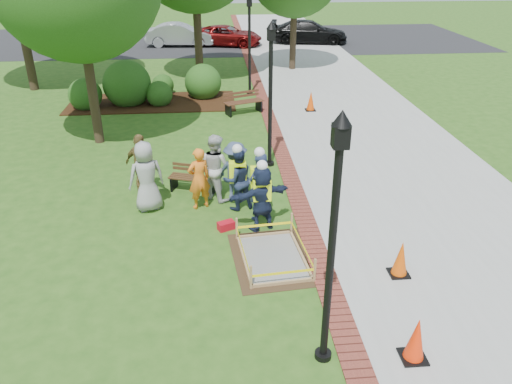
{
  "coord_description": "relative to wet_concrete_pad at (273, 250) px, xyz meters",
  "views": [
    {
      "loc": [
        -0.4,
        -9.05,
        6.19
      ],
      "look_at": [
        0.5,
        1.2,
        1.0
      ],
      "focal_mm": 35.0,
      "sensor_mm": 36.0,
      "label": 1
    }
  ],
  "objects": [
    {
      "name": "ground",
      "position": [
        -0.76,
        0.07,
        -0.23
      ],
      "size": [
        100.0,
        100.0,
        0.0
      ],
      "primitive_type": "plane",
      "color": "#285116",
      "rests_on": "ground"
    },
    {
      "name": "sidewalk",
      "position": [
        4.24,
        10.07,
        -0.22
      ],
      "size": [
        6.0,
        60.0,
        0.02
      ],
      "primitive_type": "cube",
      "color": "#9E9E99",
      "rests_on": "ground"
    },
    {
      "name": "brick_edging",
      "position": [
        0.99,
        10.07,
        -0.22
      ],
      "size": [
        0.5,
        60.0,
        0.03
      ],
      "primitive_type": "cube",
      "color": "maroon",
      "rests_on": "ground"
    },
    {
      "name": "mulch_bed",
      "position": [
        -3.76,
        12.07,
        -0.21
      ],
      "size": [
        7.0,
        3.0,
        0.05
      ],
      "primitive_type": "cube",
      "color": "#381E0F",
      "rests_on": "ground"
    },
    {
      "name": "parking_lot",
      "position": [
        -0.76,
        27.07,
        -0.23
      ],
      "size": [
        36.0,
        12.0,
        0.01
      ],
      "primitive_type": "cube",
      "color": "black",
      "rests_on": "ground"
    },
    {
      "name": "wet_concrete_pad",
      "position": [
        0.0,
        0.0,
        0.0
      ],
      "size": [
        1.91,
        2.45,
        0.55
      ],
      "color": "#47331E",
      "rests_on": "ground"
    },
    {
      "name": "bench_near",
      "position": [
        -1.79,
        3.47,
        -0.01
      ],
      "size": [
        1.39,
        0.84,
        0.72
      ],
      "color": "#4D361A",
      "rests_on": "ground"
    },
    {
      "name": "bench_far",
      "position": [
        0.04,
        10.29,
        0.04
      ],
      "size": [
        1.64,
        1.04,
        0.85
      ],
      "color": "brown",
      "rests_on": "ground"
    },
    {
      "name": "cone_front",
      "position": [
        1.97,
        -3.09,
        0.17
      ],
      "size": [
        0.43,
        0.43,
        0.84
      ],
      "color": "black",
      "rests_on": "ground"
    },
    {
      "name": "cone_back",
      "position": [
        2.53,
        -0.81,
        0.15
      ],
      "size": [
        0.41,
        0.41,
        0.8
      ],
      "color": "black",
      "rests_on": "ground"
    },
    {
      "name": "cone_far",
      "position": [
        2.77,
        10.4,
        0.15
      ],
      "size": [
        0.41,
        0.41,
        0.8
      ],
      "color": "black",
      "rests_on": "ground"
    },
    {
      "name": "toolbox",
      "position": [
        -0.97,
        1.33,
        -0.13
      ],
      "size": [
        0.45,
        0.36,
        0.2
      ],
      "primitive_type": "cube",
      "rotation": [
        0.0,
        0.0,
        0.41
      ],
      "color": "#B00D1B",
      "rests_on": "ground"
    },
    {
      "name": "lamp_near",
      "position": [
        0.49,
        -2.93,
        2.25
      ],
      "size": [
        0.28,
        0.28,
        4.26
      ],
      "color": "black",
      "rests_on": "ground"
    },
    {
      "name": "lamp_mid",
      "position": [
        0.49,
        5.07,
        2.25
      ],
      "size": [
        0.28,
        0.28,
        4.26
      ],
      "color": "black",
      "rests_on": "ground"
    },
    {
      "name": "lamp_far",
      "position": [
        0.49,
        13.07,
        2.25
      ],
      "size": [
        0.28,
        0.28,
        4.26
      ],
      "color": "black",
      "rests_on": "ground"
    },
    {
      "name": "shrub_a",
      "position": [
        -6.36,
        11.49,
        -0.23
      ],
      "size": [
        1.35,
        1.35,
        1.35
      ],
      "primitive_type": "sphere",
      "color": "#224B15",
      "rests_on": "ground"
    },
    {
      "name": "shrub_b",
      "position": [
        -4.72,
        12.0,
        -0.23
      ],
      "size": [
        2.0,
        2.0,
        2.0
      ],
      "primitive_type": "sphere",
      "color": "#224B15",
      "rests_on": "ground"
    },
    {
      "name": "shrub_c",
      "position": [
        -3.4,
        11.72,
        -0.23
      ],
      "size": [
        1.1,
        1.1,
        1.1
      ],
      "primitive_type": "sphere",
      "color": "#224B15",
      "rests_on": "ground"
    },
    {
      "name": "shrub_d",
      "position": [
        -1.58,
        12.71,
        -0.23
      ],
      "size": [
        1.59,
        1.59,
        1.59
      ],
      "primitive_type": "sphere",
      "color": "#224B15",
      "rests_on": "ground"
    },
    {
      "name": "shrub_e",
      "position": [
        -3.39,
        13.4,
        -0.23
      ],
      "size": [
        0.97,
        0.97,
        0.97
      ],
      "primitive_type": "sphere",
      "color": "#224B15",
      "rests_on": "ground"
    },
    {
      "name": "casual_person_a",
      "position": [
        -2.9,
        2.53,
        0.68
      ],
      "size": [
        0.68,
        0.56,
        1.83
      ],
      "color": "gray",
      "rests_on": "ground"
    },
    {
      "name": "casual_person_b",
      "position": [
        -1.6,
        2.51,
        0.58
      ],
      "size": [
        0.61,
        0.52,
        1.63
      ],
      "color": "orange",
      "rests_on": "ground"
    },
    {
      "name": "casual_person_c",
      "position": [
        -1.17,
        3.01,
        0.66
      ],
      "size": [
        0.66,
        0.67,
        1.79
      ],
      "color": "silver",
      "rests_on": "ground"
    },
    {
      "name": "casual_person_d",
      "position": [
        -3.13,
        3.41,
        0.62
      ],
      "size": [
        0.65,
        0.58,
        1.71
      ],
      "color": "brown",
      "rests_on": "ground"
    },
    {
      "name": "casual_person_e",
      "position": [
        -0.66,
        2.76,
        0.6
      ],
      "size": [
        0.63,
        0.6,
        1.66
      ],
      "color": "#394663",
      "rests_on": "ground"
    },
    {
      "name": "hivis_worker_a",
      "position": [
        -0.11,
        1.32,
        0.65
      ],
      "size": [
        0.6,
        0.49,
        1.77
      ],
      "color": "#1C2549",
      "rests_on": "ground"
    },
    {
      "name": "hivis_worker_b",
      "position": [
        -0.13,
        1.81,
        0.7
      ],
      "size": [
        0.66,
        0.63,
        1.89
      ],
      "color": "#18253F",
      "rests_on": "ground"
    },
    {
      "name": "hivis_worker_c",
      "position": [
        -0.62,
        2.37,
        0.65
      ],
      "size": [
        0.59,
        0.47,
        1.77
      ],
      "color": "#191B42",
      "rests_on": "ground"
    },
    {
      "name": "parked_car_a",
      "position": [
        -10.09,
        24.55,
        -0.23
      ],
      "size": [
        2.37,
        4.83,
        1.53
      ],
      "primitive_type": "imported",
      "rotation": [
        0.0,
        0.0,
        1.5
      ],
      "color": "black",
      "rests_on": "ground"
    },
    {
      "name": "parked_car_b",
      "position": [
        -3.16,
        24.98,
        -0.23
      ],
      "size": [
        2.45,
        4.99,
        1.58
      ],
      "primitive_type": "imported",
      "rotation": [
        0.0,
        0.0,
        1.5
      ],
      "color": "#A5A6AA",
      "rests_on": "ground"
    },
    {
      "name": "parked_car_c",
      "position": [
        -0.13,
        24.9,
        -0.23
      ],
      "size": [
        2.89,
        4.6,
        1.39
      ],
      "primitive_type": "imported",
      "rotation": [
        0.0,
        0.0,
        1.31
      ],
      "color": "maroon",
      "rests_on": "ground"
    },
    {
      "name": "parked_car_d",
      "position": [
        5.43,
        25.33,
        -0.23
      ],
      "size": [
        2.87,
        5.19,
        1.6
      ],
      "primitive_type": "imported",
      "rotation": [
        0.0,
        0.0,
        1.42
      ],
      "color": "black",
      "rests_on": "ground"
    }
  ]
}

